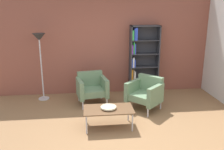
# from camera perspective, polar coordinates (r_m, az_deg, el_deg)

# --- Properties ---
(ground_plane) EXTENTS (8.32, 8.32, 0.00)m
(ground_plane) POSITION_cam_1_polar(r_m,az_deg,el_deg) (4.85, 2.20, -13.58)
(ground_plane) COLOR olive
(brick_back_panel) EXTENTS (6.40, 0.12, 2.90)m
(brick_back_panel) POSITION_cam_1_polar(r_m,az_deg,el_deg) (6.73, -0.81, 7.90)
(brick_back_panel) COLOR brown
(brick_back_panel) RESTS_ON ground_plane
(bookshelf_tall) EXTENTS (0.80, 0.30, 1.90)m
(bookshelf_tall) POSITION_cam_1_polar(r_m,az_deg,el_deg) (6.76, 6.95, 3.50)
(bookshelf_tall) COLOR #333338
(bookshelf_tall) RESTS_ON ground_plane
(coffee_table_low) EXTENTS (1.00, 0.56, 0.40)m
(coffee_table_low) POSITION_cam_1_polar(r_m,az_deg,el_deg) (4.93, -0.83, -8.28)
(coffee_table_low) COLOR brown
(coffee_table_low) RESTS_ON ground_plane
(decorative_bowl) EXTENTS (0.32, 0.32, 0.05)m
(decorative_bowl) POSITION_cam_1_polar(r_m,az_deg,el_deg) (4.90, -0.83, -7.57)
(decorative_bowl) COLOR beige
(decorative_bowl) RESTS_ON coffee_table_low
(armchair_near_window) EXTENTS (0.82, 0.77, 0.78)m
(armchair_near_window) POSITION_cam_1_polar(r_m,az_deg,el_deg) (6.13, -4.79, -2.93)
(armchair_near_window) COLOR slate
(armchair_near_window) RESTS_ON ground_plane
(armchair_by_bookshelf) EXTENTS (0.95, 0.95, 0.78)m
(armchair_by_bookshelf) POSITION_cam_1_polar(r_m,az_deg,el_deg) (5.82, 7.87, -4.09)
(armchair_by_bookshelf) COLOR slate
(armchair_by_bookshelf) RESTS_ON ground_plane
(floor_lamp_torchiere) EXTENTS (0.32, 0.32, 1.74)m
(floor_lamp_torchiere) POSITION_cam_1_polar(r_m,az_deg,el_deg) (6.39, -16.68, 6.79)
(floor_lamp_torchiere) COLOR silver
(floor_lamp_torchiere) RESTS_ON ground_plane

